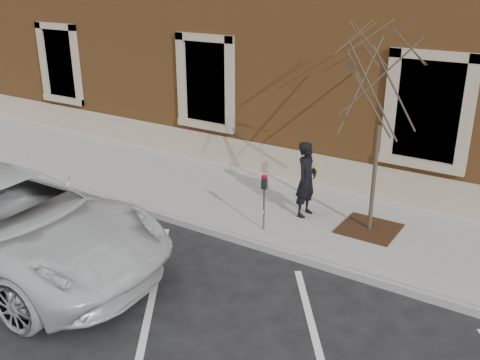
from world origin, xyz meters
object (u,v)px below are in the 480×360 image
Objects in this scene: sapling at (382,95)px; white_truck at (8,223)px; man at (306,179)px; parking_meter at (264,192)px.

sapling is 0.64× the size of white_truck.
man is 2.51m from sapling.
man is 1.39× the size of parking_meter.
sapling is (1.87, 1.22, 2.03)m from parking_meter.
white_truck is at bearing -149.16° from parking_meter.
sapling is 7.45m from white_truck.
man is at bearing 53.82° from parking_meter.
sapling is at bearing -83.21° from man.
sapling reaches higher than white_truck.
parking_meter is (-0.40, -1.13, -0.00)m from man.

